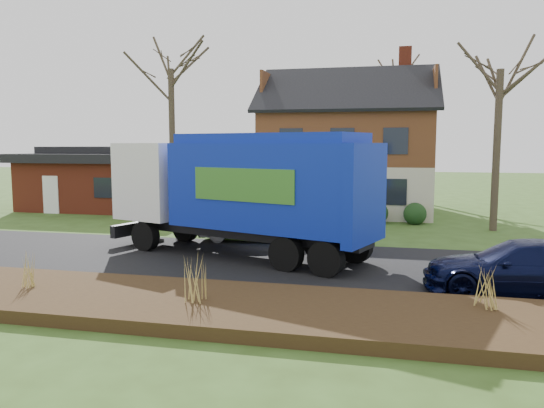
# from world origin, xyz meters

# --- Properties ---
(ground) EXTENTS (120.00, 120.00, 0.00)m
(ground) POSITION_xyz_m (0.00, 0.00, 0.00)
(ground) COLOR #304A18
(ground) RESTS_ON ground
(road) EXTENTS (80.00, 7.00, 0.02)m
(road) POSITION_xyz_m (0.00, 0.00, 0.01)
(road) COLOR black
(road) RESTS_ON ground
(mulch_verge) EXTENTS (80.00, 3.50, 0.30)m
(mulch_verge) POSITION_xyz_m (0.00, -5.30, 0.15)
(mulch_verge) COLOR black
(mulch_verge) RESTS_ON ground
(main_house) EXTENTS (12.95, 8.95, 9.26)m
(main_house) POSITION_xyz_m (1.49, 13.91, 4.03)
(main_house) COLOR beige
(main_house) RESTS_ON ground
(ranch_house) EXTENTS (9.80, 8.20, 3.70)m
(ranch_house) POSITION_xyz_m (-12.00, 13.00, 1.81)
(ranch_house) COLOR maroon
(ranch_house) RESTS_ON ground
(garbage_truck) EXTENTS (10.11, 5.64, 4.20)m
(garbage_truck) POSITION_xyz_m (-0.40, 0.77, 2.42)
(garbage_truck) COLOR black
(garbage_truck) RESTS_ON ground
(silver_sedan) EXTENTS (4.44, 1.99, 1.41)m
(silver_sedan) POSITION_xyz_m (-0.86, 3.64, 0.71)
(silver_sedan) COLOR #ADB0B5
(silver_sedan) RESTS_ON ground
(navy_wagon) EXTENTS (4.86, 1.99, 1.41)m
(navy_wagon) POSITION_xyz_m (7.83, -2.09, 0.70)
(navy_wagon) COLOR black
(navy_wagon) RESTS_ON ground
(tree_front_west) EXTENTS (3.67, 3.67, 10.91)m
(tree_front_west) POSITION_xyz_m (-7.20, 10.43, 8.99)
(tree_front_west) COLOR #403626
(tree_front_west) RESTS_ON ground
(tree_front_east) EXTENTS (3.64, 3.64, 10.12)m
(tree_front_east) POSITION_xyz_m (8.95, 8.58, 8.23)
(tree_front_east) COLOR #433728
(tree_front_east) RESTS_ON ground
(tree_back) EXTENTS (3.48, 3.48, 11.01)m
(tree_back) POSITION_xyz_m (4.47, 23.43, 9.18)
(tree_back) COLOR #46332A
(tree_back) RESTS_ON ground
(grass_clump_west) EXTENTS (0.33, 0.27, 0.87)m
(grass_clump_west) POSITION_xyz_m (-4.21, -5.28, 0.73)
(grass_clump_west) COLOR tan
(grass_clump_west) RESTS_ON mulch_verge
(grass_clump_mid) EXTENTS (0.39, 0.32, 1.08)m
(grass_clump_mid) POSITION_xyz_m (0.29, -5.43, 0.84)
(grass_clump_mid) COLOR tan
(grass_clump_mid) RESTS_ON mulch_verge
(grass_clump_east) EXTENTS (0.39, 0.32, 0.97)m
(grass_clump_east) POSITION_xyz_m (6.60, -4.47, 0.78)
(grass_clump_east) COLOR tan
(grass_clump_east) RESTS_ON mulch_verge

